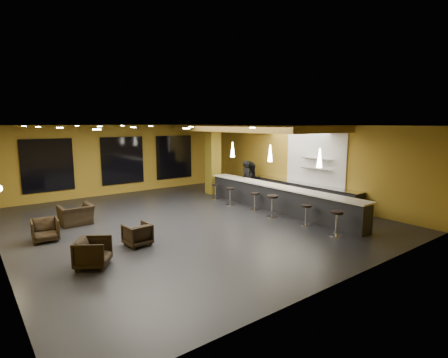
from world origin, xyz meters
TOP-DOWN VIEW (x-y plane):
  - floor at (0.00, 0.00)m, footprint 12.00×13.00m
  - ceiling at (0.00, 0.00)m, footprint 12.00×13.00m
  - wall_back at (0.00, 6.55)m, footprint 12.00×0.10m
  - wall_front at (0.00, -6.55)m, footprint 12.00×0.10m
  - wall_right at (6.05, 0.00)m, footprint 0.10×13.00m
  - wood_soffit at (4.00, 1.00)m, footprint 3.60×8.00m
  - window_left at (-3.50, 6.44)m, footprint 2.20×0.06m
  - window_center at (0.00, 6.44)m, footprint 2.20×0.06m
  - window_right at (3.00, 6.44)m, footprint 2.20×0.06m
  - tile_backsplash at (5.96, -1.00)m, footprint 0.06×3.20m
  - bar_counter at (3.65, -1.00)m, footprint 0.60×8.00m
  - bar_top at (3.65, -1.00)m, footprint 0.78×8.10m
  - prep_counter at (5.65, -0.50)m, footprint 0.70×6.00m
  - prep_top at (5.65, -0.50)m, footprint 0.72×6.00m
  - wall_shelf_lower at (5.82, -1.20)m, footprint 0.30×1.50m
  - wall_shelf_upper at (5.82, -1.20)m, footprint 0.30×1.50m
  - column at (3.65, 3.60)m, footprint 0.60×0.60m
  - pendant_0 at (3.65, -3.00)m, footprint 0.20×0.20m
  - pendant_1 at (3.65, -0.50)m, footprint 0.20×0.20m
  - pendant_2 at (3.65, 2.00)m, footprint 0.20×0.20m
  - staff_a at (4.19, 1.59)m, footprint 0.73×0.55m
  - staff_b at (4.97, 1.98)m, footprint 0.93×0.83m
  - staff_c at (5.08, 2.38)m, footprint 0.89×0.65m
  - armchair_a at (-4.20, -2.18)m, footprint 1.10×1.10m
  - armchair_b at (-2.67, -1.38)m, footprint 0.76×0.78m
  - armchair_c at (-4.76, 0.68)m, footprint 0.81×0.83m
  - armchair_d at (-3.53, 1.96)m, footprint 1.10×0.97m
  - bar_stool_0 at (2.76, -4.45)m, footprint 0.42×0.42m
  - bar_stool_1 at (2.93, -3.07)m, footprint 0.38×0.38m
  - bar_stool_2 at (2.74, -1.58)m, footprint 0.44×0.44m
  - bar_stool_3 at (2.98, -0.33)m, footprint 0.37×0.37m
  - bar_stool_4 at (2.72, 0.99)m, footprint 0.39×0.39m
  - bar_stool_5 at (2.91, 2.35)m, footprint 0.37×0.37m

SIDE VIEW (x-z plane):
  - floor at x=0.00m, z-range -0.10..0.00m
  - armchair_b at x=-2.67m, z-range 0.00..0.66m
  - armchair_c at x=-4.76m, z-range 0.00..0.70m
  - armchair_d at x=-3.53m, z-range 0.00..0.71m
  - armchair_a at x=-4.20m, z-range 0.00..0.73m
  - prep_counter at x=5.65m, z-range 0.00..0.86m
  - bar_stool_5 at x=2.91m, z-range 0.10..0.84m
  - bar_stool_3 at x=2.98m, z-range 0.10..0.84m
  - bar_stool_1 at x=2.93m, z-range 0.10..0.85m
  - bar_stool_4 at x=2.72m, z-range 0.11..0.89m
  - bar_counter at x=3.65m, z-range 0.00..1.00m
  - bar_stool_0 at x=2.76m, z-range 0.12..0.94m
  - bar_stool_2 at x=2.74m, z-range 0.12..0.98m
  - staff_b at x=4.97m, z-range 0.00..1.59m
  - staff_c at x=5.08m, z-range 0.00..1.69m
  - prep_top at x=5.65m, z-range 0.87..0.90m
  - staff_a at x=4.19m, z-range 0.00..1.83m
  - bar_top at x=3.65m, z-range 1.00..1.05m
  - wall_shelf_lower at x=5.82m, z-range 1.59..1.61m
  - window_left at x=-3.50m, z-range 0.50..2.90m
  - window_center at x=0.00m, z-range 0.50..2.90m
  - window_right at x=3.00m, z-range 0.50..2.90m
  - wall_back at x=0.00m, z-range 0.00..3.50m
  - wall_front at x=0.00m, z-range 0.00..3.50m
  - wall_right at x=6.05m, z-range 0.00..3.50m
  - column at x=3.65m, z-range 0.00..3.50m
  - tile_backsplash at x=5.96m, z-range 0.80..3.20m
  - wall_shelf_upper at x=5.82m, z-range 2.03..2.06m
  - pendant_0 at x=3.65m, z-range 2.00..2.70m
  - pendant_1 at x=3.65m, z-range 2.00..2.70m
  - pendant_2 at x=3.65m, z-range 2.00..2.70m
  - wood_soffit at x=4.00m, z-range 3.22..3.50m
  - ceiling at x=0.00m, z-range 3.50..3.60m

